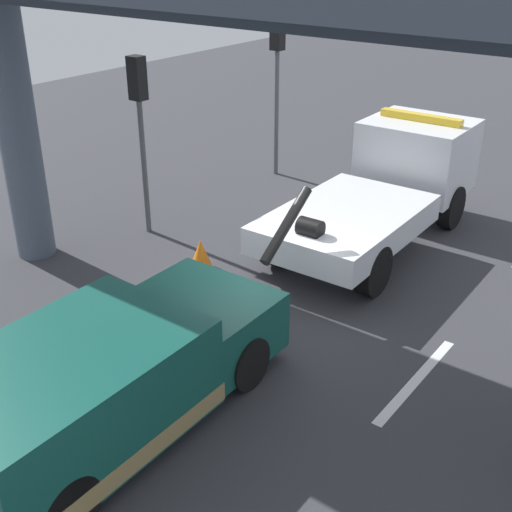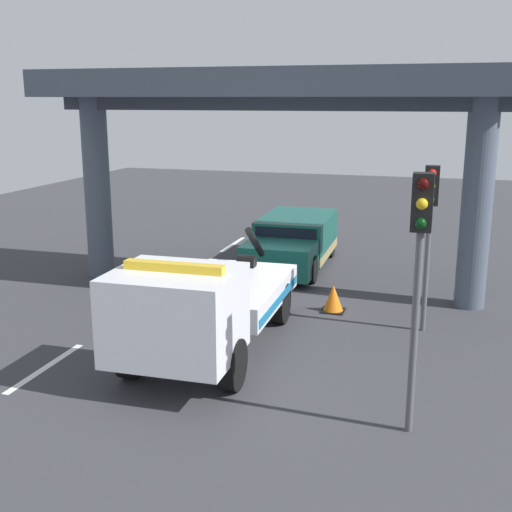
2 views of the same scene
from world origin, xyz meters
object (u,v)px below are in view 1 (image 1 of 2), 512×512
at_px(traffic_light_far, 278,60).
at_px(traffic_cone_orange, 201,257).
at_px(tow_truck_white, 389,183).
at_px(towed_van_green, 106,382).
at_px(traffic_light_near, 140,107).

height_order(traffic_light_far, traffic_cone_orange, traffic_light_far).
bearing_deg(traffic_light_far, tow_truck_white, -112.94).
relative_size(towed_van_green, traffic_light_far, 1.22).
bearing_deg(traffic_cone_orange, traffic_light_far, 21.60).
relative_size(tow_truck_white, traffic_light_far, 1.70).
relative_size(traffic_light_far, traffic_cone_orange, 6.07).
xyz_separation_m(tow_truck_white, traffic_cone_orange, (-3.96, 2.08, -0.86)).
xyz_separation_m(towed_van_green, traffic_light_near, (5.09, 4.40, 2.09)).
height_order(tow_truck_white, traffic_light_far, traffic_light_far).
height_order(towed_van_green, traffic_light_far, traffic_light_far).
bearing_deg(traffic_light_near, towed_van_green, -139.16).
distance_m(tow_truck_white, traffic_light_far, 5.13).
height_order(tow_truck_white, traffic_cone_orange, tow_truck_white).
bearing_deg(towed_van_green, traffic_light_far, 23.56).
xyz_separation_m(traffic_light_far, traffic_cone_orange, (-5.81, -2.30, -2.79)).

